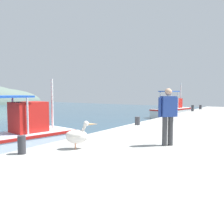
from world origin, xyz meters
TOP-DOWN VIEW (x-y plane):
  - fishing_boat_second at (-4.49, 2.81)m, footprint 5.11×2.62m
  - fishing_boat_third at (12.12, 2.00)m, footprint 5.21×2.50m
  - pelican at (-5.49, -1.31)m, footprint 0.82×0.83m
  - fisherman_standing at (-3.60, -3.37)m, footprint 0.53×0.48m
  - mooring_bollard_nearest at (-6.74, -0.45)m, footprint 0.21×0.21m
  - mooring_bollard_second at (0.06, -0.45)m, footprint 0.26×0.26m
  - mooring_bollard_third at (10.35, -0.45)m, footprint 0.21×0.21m
  - mooring_bollard_fourth at (13.11, -0.45)m, footprint 0.23×0.23m

SIDE VIEW (x-z plane):
  - fishing_boat_third at x=12.12m, z-range -1.04..2.32m
  - fishing_boat_second at x=-4.49m, z-range -0.88..2.18m
  - mooring_bollard_fourth at x=13.11m, z-range 0.80..1.21m
  - mooring_bollard_second at x=0.06m, z-range 0.80..1.22m
  - mooring_bollard_nearest at x=-6.74m, z-range 0.80..1.29m
  - mooring_bollard_third at x=10.35m, z-range 0.80..1.32m
  - pelican at x=-5.49m, z-range 0.79..1.61m
  - fisherman_standing at x=-3.60m, z-range 0.91..2.68m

